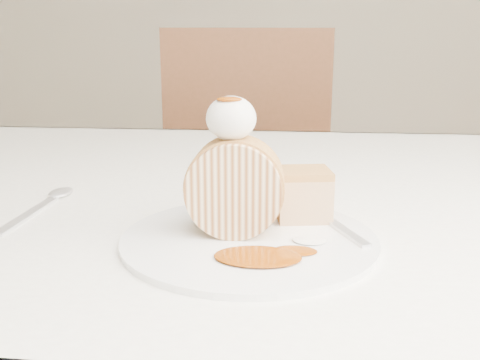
# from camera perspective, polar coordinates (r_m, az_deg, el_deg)

# --- Properties ---
(table) EXTENTS (1.40, 0.90, 0.75)m
(table) POSITION_cam_1_polar(r_m,az_deg,el_deg) (0.78, -0.80, -6.66)
(table) COLOR white
(table) RESTS_ON ground
(chair_far) EXTENTS (0.54, 0.54, 0.98)m
(chair_far) POSITION_cam_1_polar(r_m,az_deg,el_deg) (1.63, 0.33, 0.92)
(chair_far) COLOR brown
(chair_far) RESTS_ON ground
(plate) EXTENTS (0.29, 0.29, 0.01)m
(plate) POSITION_cam_1_polar(r_m,az_deg,el_deg) (0.53, 0.97, -6.31)
(plate) COLOR white
(plate) RESTS_ON table
(roulade_slice) EXTENTS (0.09, 0.05, 0.09)m
(roulade_slice) POSITION_cam_1_polar(r_m,az_deg,el_deg) (0.52, -0.56, -0.78)
(roulade_slice) COLOR beige
(roulade_slice) RESTS_ON plate
(cake_chunk) EXTENTS (0.06, 0.06, 0.05)m
(cake_chunk) POSITION_cam_1_polar(r_m,az_deg,el_deg) (0.58, 6.72, -1.84)
(cake_chunk) COLOR #B78D45
(cake_chunk) RESTS_ON plate
(whipped_cream) EXTENTS (0.05, 0.05, 0.04)m
(whipped_cream) POSITION_cam_1_polar(r_m,az_deg,el_deg) (0.51, -0.96, 6.61)
(whipped_cream) COLOR white
(whipped_cream) RESTS_ON roulade_slice
(caramel_drizzle) EXTENTS (0.02, 0.02, 0.01)m
(caramel_drizzle) POSITION_cam_1_polar(r_m,az_deg,el_deg) (0.50, -1.17, 9.21)
(caramel_drizzle) COLOR #7E3405
(caramel_drizzle) RESTS_ON whipped_cream
(caramel_pool) EXTENTS (0.09, 0.06, 0.00)m
(caramel_pool) POSITION_cam_1_polar(r_m,az_deg,el_deg) (0.47, 1.90, -8.14)
(caramel_pool) COLOR #7E3405
(caramel_pool) RESTS_ON plate
(fork) EXTENTS (0.08, 0.14, 0.00)m
(fork) POSITION_cam_1_polar(r_m,az_deg,el_deg) (0.55, 10.64, -5.03)
(fork) COLOR silver
(fork) RESTS_ON plate
(spoon) EXTENTS (0.02, 0.16, 0.00)m
(spoon) POSITION_cam_1_polar(r_m,az_deg,el_deg) (0.65, -21.64, -3.48)
(spoon) COLOR silver
(spoon) RESTS_ON table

